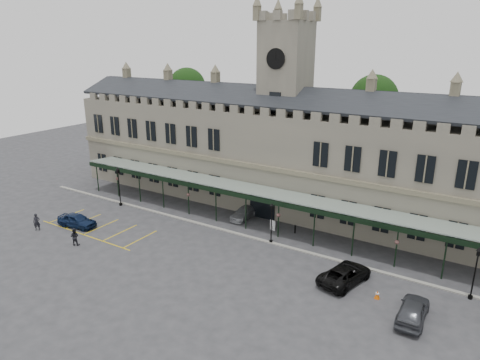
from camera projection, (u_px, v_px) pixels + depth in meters
The scene contains 21 objects.
ground at pixel (207, 254), 41.60m from camera, with size 140.00×140.00×0.00m, color #303033.
station_building at pixel (283, 156), 52.48m from camera, with size 60.00×10.36×17.30m.
clock_tower at pixel (285, 101), 50.53m from camera, with size 5.60×5.60×24.80m.
canopy at pixel (247, 208), 46.90m from camera, with size 50.00×4.10×4.30m.
kerb at pixel (238, 234), 46.03m from camera, with size 60.00×0.40×0.12m, color gray.
parking_markings at pixel (98, 228), 47.48m from camera, with size 16.00×6.00×0.01m, color gold, non-canonical shape.
tree_behind_left at pixel (187, 88), 69.02m from camera, with size 6.00×6.00×16.00m.
tree_behind_mid at pixel (374, 100), 53.85m from camera, with size 6.00×6.00×16.00m.
lamp_post_left at pixel (119, 183), 53.36m from camera, with size 0.48×0.48×5.03m.
lamp_post_mid at pixel (271, 219), 43.25m from camera, with size 0.42×0.42×4.39m.
lamp_post_right at pixel (476, 269), 33.56m from camera, with size 0.43×0.43×4.57m.
traffic_cone at pixel (377, 295), 34.33m from camera, with size 0.43×0.43×0.69m.
sign_board at pixel (273, 225), 46.85m from camera, with size 0.68×0.19×1.17m.
bollard_left at pixel (238, 216), 49.81m from camera, with size 0.17×0.17×0.94m, color black.
bollard_right at pixel (295, 229), 46.17m from camera, with size 0.17×0.17×0.93m, color black.
car_left_a at pixel (77, 220), 47.71m from camera, with size 1.83×4.55×1.55m, color #0D1B3A.
car_taxi at pixel (244, 213), 50.18m from camera, with size 1.82×4.47×1.30m, color #999CA1.
car_van at pixel (345, 274), 36.56m from camera, with size 2.56×5.55×1.54m, color black.
car_right_a at pixel (413, 310), 31.51m from camera, with size 1.95×4.83×1.65m, color #3C3E44.
person_a at pixel (37, 222), 46.74m from camera, with size 0.70×0.46×1.93m, color black.
person_b at pixel (75, 237), 43.29m from camera, with size 0.89×0.70×1.84m, color black.
Camera 1 is at (22.58, -30.03, 19.56)m, focal length 32.00 mm.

